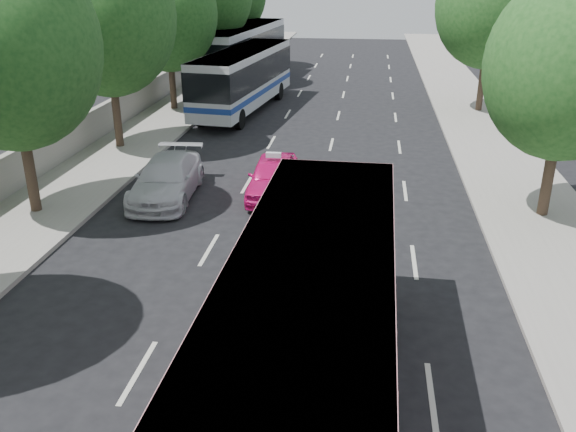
% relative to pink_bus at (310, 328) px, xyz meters
% --- Properties ---
extents(ground, '(120.00, 120.00, 0.00)m').
position_rel_pink_bus_xyz_m(ground, '(-1.84, 3.18, -2.17)').
color(ground, black).
rests_on(ground, ground).
extents(sidewalk_left, '(4.00, 90.00, 0.15)m').
position_rel_pink_bus_xyz_m(sidewalk_left, '(-10.34, 23.18, -2.10)').
color(sidewalk_left, '#9E998E').
rests_on(sidewalk_left, ground).
extents(sidewalk_right, '(4.00, 90.00, 0.12)m').
position_rel_pink_bus_xyz_m(sidewalk_right, '(6.66, 23.18, -2.11)').
color(sidewalk_right, '#9E998E').
rests_on(sidewalk_right, ground).
extents(low_wall, '(0.30, 90.00, 1.50)m').
position_rel_pink_bus_xyz_m(low_wall, '(-12.14, 23.18, -1.27)').
color(low_wall, '#9E998E').
rests_on(low_wall, sidewalk_left).
extents(tree_left_b, '(5.70, 5.70, 8.88)m').
position_rel_pink_bus_xyz_m(tree_left_b, '(-10.27, 9.12, 3.65)').
color(tree_left_b, '#38281E').
rests_on(tree_left_b, ground).
extents(tree_left_c, '(6.00, 6.00, 9.35)m').
position_rel_pink_bus_xyz_m(tree_left_c, '(-10.47, 17.12, 3.95)').
color(tree_left_c, '#38281E').
rests_on(tree_left_c, ground).
extents(tree_left_d, '(5.52, 5.52, 8.60)m').
position_rel_pink_bus_xyz_m(tree_left_d, '(-10.37, 25.12, 3.46)').
color(tree_left_d, '#38281E').
rests_on(tree_left_d, ground).
extents(tree_right_near, '(5.10, 5.10, 7.95)m').
position_rel_pink_bus_xyz_m(tree_right_near, '(6.93, 11.12, 3.03)').
color(tree_right_near, '#38281E').
rests_on(tree_right_near, ground).
extents(tree_right_far, '(6.00, 6.00, 9.35)m').
position_rel_pink_bus_xyz_m(tree_right_far, '(7.23, 27.12, 3.95)').
color(tree_right_far, '#38281E').
rests_on(tree_right_far, ground).
extents(pink_bus, '(2.99, 10.99, 3.49)m').
position_rel_pink_bus_xyz_m(pink_bus, '(0.00, 0.00, 0.00)').
color(pink_bus, '#CA8287').
rests_on(pink_bus, ground).
extents(pink_taxi, '(1.88, 4.37, 1.47)m').
position_rel_pink_bus_xyz_m(pink_taxi, '(-2.52, 12.06, -1.44)').
color(pink_taxi, '#DD1371').
rests_on(pink_taxi, ground).
extents(white_pickup, '(2.36, 5.16, 1.46)m').
position_rel_pink_bus_xyz_m(white_pickup, '(-6.34, 11.31, -1.44)').
color(white_pickup, silver).
rests_on(white_pickup, ground).
extents(tour_coach_front, '(3.90, 11.80, 3.47)m').
position_rel_pink_bus_xyz_m(tour_coach_front, '(-6.34, 25.63, -0.08)').
color(tour_coach_front, silver).
rests_on(tour_coach_front, ground).
extents(tour_coach_rear, '(4.24, 13.60, 4.00)m').
position_rel_pink_bus_xyz_m(tour_coach_rear, '(-8.14, 33.66, 0.24)').
color(tour_coach_rear, silver).
rests_on(tour_coach_rear, ground).
extents(taxi_roof_sign, '(0.56, 0.20, 0.18)m').
position_rel_pink_bus_xyz_m(taxi_roof_sign, '(-2.52, 12.06, -0.61)').
color(taxi_roof_sign, silver).
rests_on(taxi_roof_sign, pink_taxi).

